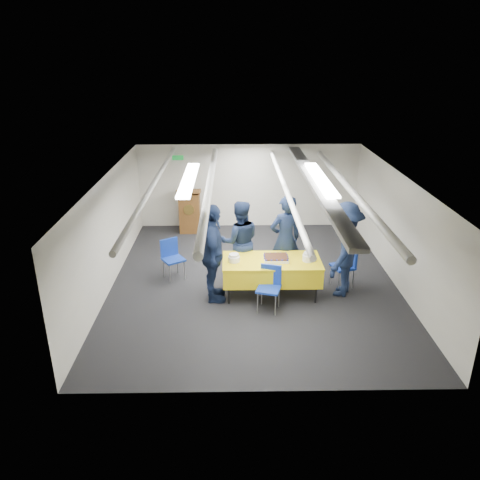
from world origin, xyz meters
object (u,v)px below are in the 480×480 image
Objects in this scene: podium at (190,210)px; chair_right at (347,262)px; chair_left at (171,255)px; sailor_d at (344,250)px; serving_table at (272,270)px; sailor_c at (213,254)px; sailor_b at (240,241)px; sheet_cake at (276,258)px; sailor_a at (285,239)px; chair_near at (270,283)px.

chair_right is (3.52, -3.25, -0.08)m from podium.
sailor_d is at bearing -12.74° from chair_left.
serving_table is at bearing -21.80° from chair_left.
sailor_c is 2.59m from sailor_d.
sailor_b is at bearing -81.06° from sailor_d.
sheet_cake is 1.35m from sailor_d.
sailor_c is at bearing 53.35° from sailor_b.
chair_right is at bearing 13.53° from sheet_cake.
serving_table is at bearing -176.17° from sheet_cake.
sailor_b is (-0.95, 0.07, -0.07)m from sailor_a.
sailor_c reaches higher than serving_table.
sailor_c is at bearing -168.79° from chair_right.
chair_near is 1.90m from chair_right.
sailor_c is (-1.49, -0.81, 0.03)m from sailor_a.
chair_near is at bearing -98.27° from serving_table.
chair_left is 0.49× the size of sailor_b.
sailor_a is at bearing 68.66° from sheet_cake.
sailor_d is (1.42, 0.04, 0.41)m from serving_table.
chair_left is (-2.18, 0.83, -0.28)m from sheet_cake.
sailor_c reaches higher than sailor_b.
sailor_a reaches higher than serving_table.
chair_near reaches higher than serving_table.
podium is 0.71× the size of sailor_b.
sailor_c is at bearing -47.29° from chair_left.
chair_right is 2.84m from sailor_c.
sailor_b is at bearing -22.58° from sailor_a.
sailor_c is at bearing -171.33° from serving_table.
sailor_c is (-1.08, 0.35, 0.46)m from chair_near.
podium is 2.79m from chair_left.
podium is at bearing 114.02° from chair_near.
sailor_c is (-1.16, -0.18, 0.43)m from serving_table.
serving_table is 2.26m from chair_left.
sailor_d is at bearing -89.25° from sailor_c.
podium is at bearing 137.27° from chair_right.
sailor_d is (3.35, -3.58, 0.35)m from podium.
podium is at bearing 118.02° from serving_table.
sailor_c reaches higher than chair_left.
serving_table is 1.48m from sailor_d.
podium is (-1.93, 3.62, 0.05)m from serving_table.
serving_table is 2.24× the size of chair_left.
sailor_d is (2.58, 0.22, -0.02)m from sailor_c.
sailor_d reaches higher than sailor_a.
sailor_d is (2.04, -0.66, 0.08)m from sailor_b.
chair_right is 1.36m from sailor_a.
sailor_c reaches higher than podium.
podium is 0.66× the size of sailor_a.
podium reaches higher than serving_table.
sailor_b is (-2.22, 0.33, 0.36)m from chair_right.
podium is 3.21m from sailor_b.
serving_table is at bearing 81.73° from chair_near.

